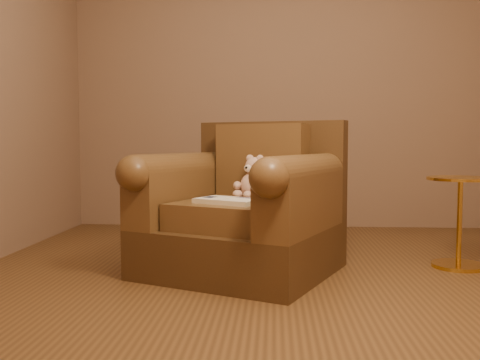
{
  "coord_description": "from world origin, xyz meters",
  "views": [
    {
      "loc": [
        -0.09,
        -3.15,
        0.81
      ],
      "look_at": [
        -0.3,
        0.07,
        0.58
      ],
      "focal_mm": 40.0,
      "sensor_mm": 36.0,
      "label": 1
    }
  ],
  "objects": [
    {
      "name": "side_table",
      "position": [
        1.11,
        0.35,
        0.32
      ],
      "size": [
        0.42,
        0.42,
        0.59
      ],
      "color": "gold",
      "rests_on": "floor"
    },
    {
      "name": "teddy_bear",
      "position": [
        -0.23,
        0.25,
        0.56
      ],
      "size": [
        0.21,
        0.23,
        0.28
      ],
      "rotation": [
        0.0,
        0.0,
        -0.68
      ],
      "color": "#D8AC97",
      "rests_on": "armchair"
    },
    {
      "name": "floor",
      "position": [
        0.0,
        0.0,
        0.0
      ],
      "size": [
        4.0,
        4.0,
        0.0
      ],
      "primitive_type": "plane",
      "color": "brown",
      "rests_on": "ground"
    },
    {
      "name": "guidebook",
      "position": [
        -0.35,
        -0.06,
        0.47
      ],
      "size": [
        0.43,
        0.38,
        0.03
      ],
      "rotation": [
        0.0,
        0.0,
        -0.5
      ],
      "color": "beige",
      "rests_on": "armchair"
    },
    {
      "name": "armchair",
      "position": [
        -0.28,
        0.17,
        0.37
      ],
      "size": [
        1.37,
        1.35,
        0.95
      ],
      "rotation": [
        0.0,
        0.0,
        -0.42
      ],
      "color": "#462E17",
      "rests_on": "floor"
    }
  ]
}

